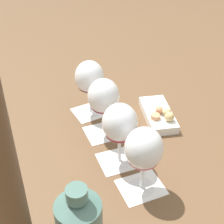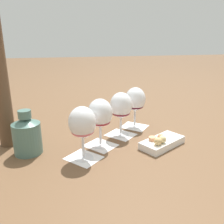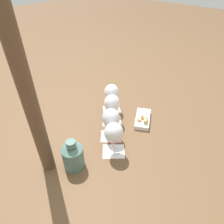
{
  "view_description": "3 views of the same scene",
  "coord_description": "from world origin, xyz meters",
  "px_view_note": "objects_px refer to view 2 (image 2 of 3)",
  "views": [
    {
      "loc": [
        -0.69,
        -0.26,
        0.65
      ],
      "look_at": [
        0.0,
        -0.0,
        0.12
      ],
      "focal_mm": 55.0,
      "sensor_mm": 36.0,
      "label": 1
    },
    {
      "loc": [
        -0.18,
        -0.84,
        0.39
      ],
      "look_at": [
        0.0,
        -0.0,
        0.12
      ],
      "focal_mm": 38.0,
      "sensor_mm": 36.0,
      "label": 2
    },
    {
      "loc": [
        -0.63,
        -0.57,
        0.77
      ],
      "look_at": [
        0.0,
        -0.0,
        0.12
      ],
      "focal_mm": 32.0,
      "sensor_mm": 36.0,
      "label": 3
    }
  ],
  "objects_px": {
    "wine_glass_2": "(121,107)",
    "wine_glass_0": "(82,124)",
    "wine_glass_3": "(135,101)",
    "ceramic_vase": "(27,135)",
    "snack_dish": "(162,142)",
    "wine_glass_1": "(100,115)"
  },
  "relations": [
    {
      "from": "wine_glass_0",
      "to": "wine_glass_3",
      "type": "height_order",
      "value": "same"
    },
    {
      "from": "wine_glass_1",
      "to": "wine_glass_2",
      "type": "relative_size",
      "value": 1.0
    },
    {
      "from": "wine_glass_3",
      "to": "wine_glass_2",
      "type": "bearing_deg",
      "value": -137.09
    },
    {
      "from": "ceramic_vase",
      "to": "snack_dish",
      "type": "distance_m",
      "value": 0.48
    },
    {
      "from": "ceramic_vase",
      "to": "wine_glass_0",
      "type": "bearing_deg",
      "value": -23.58
    },
    {
      "from": "wine_glass_2",
      "to": "ceramic_vase",
      "type": "relative_size",
      "value": 1.14
    },
    {
      "from": "wine_glass_2",
      "to": "wine_glass_3",
      "type": "bearing_deg",
      "value": 42.91
    },
    {
      "from": "wine_glass_1",
      "to": "ceramic_vase",
      "type": "xyz_separation_m",
      "value": [
        -0.26,
        -0.0,
        -0.05
      ]
    },
    {
      "from": "wine_glass_0",
      "to": "wine_glass_2",
      "type": "relative_size",
      "value": 1.0
    },
    {
      "from": "wine_glass_1",
      "to": "wine_glass_3",
      "type": "bearing_deg",
      "value": 41.21
    },
    {
      "from": "wine_glass_0",
      "to": "wine_glass_1",
      "type": "height_order",
      "value": "same"
    },
    {
      "from": "snack_dish",
      "to": "ceramic_vase",
      "type": "bearing_deg",
      "value": 173.66
    },
    {
      "from": "wine_glass_1",
      "to": "wine_glass_2",
      "type": "height_order",
      "value": "same"
    },
    {
      "from": "wine_glass_0",
      "to": "wine_glass_1",
      "type": "bearing_deg",
      "value": 48.92
    },
    {
      "from": "wine_glass_2",
      "to": "ceramic_vase",
      "type": "height_order",
      "value": "wine_glass_2"
    },
    {
      "from": "wine_glass_0",
      "to": "wine_glass_3",
      "type": "relative_size",
      "value": 1.0
    },
    {
      "from": "wine_glass_0",
      "to": "snack_dish",
      "type": "height_order",
      "value": "wine_glass_0"
    },
    {
      "from": "wine_glass_1",
      "to": "snack_dish",
      "type": "distance_m",
      "value": 0.25
    },
    {
      "from": "wine_glass_1",
      "to": "wine_glass_2",
      "type": "xyz_separation_m",
      "value": [
        0.1,
        0.08,
        -0.0
      ]
    },
    {
      "from": "wine_glass_2",
      "to": "ceramic_vase",
      "type": "bearing_deg",
      "value": -166.73
    },
    {
      "from": "wine_glass_2",
      "to": "wine_glass_0",
      "type": "bearing_deg",
      "value": -136.07
    },
    {
      "from": "wine_glass_2",
      "to": "wine_glass_3",
      "type": "height_order",
      "value": "same"
    }
  ]
}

